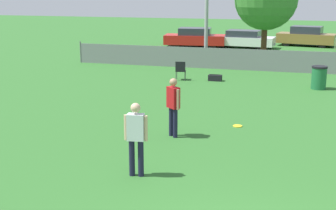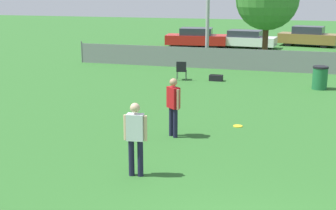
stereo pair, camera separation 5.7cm
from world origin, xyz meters
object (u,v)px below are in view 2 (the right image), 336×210
at_px(player_receiver_white, 135,134).
at_px(folding_chair_sideline, 182,69).
at_px(parked_car_red, 196,38).
at_px(parked_car_tan, 308,36).
at_px(parked_car_white, 245,39).
at_px(gear_bag_sideline, 216,78).
at_px(player_thrower_red, 173,103).
at_px(frisbee_disc, 238,126).
at_px(trash_bin, 320,78).

distance_m(player_receiver_white, folding_chair_sideline, 11.50).
xyz_separation_m(parked_car_red, parked_car_tan, (7.80, 2.80, 0.04)).
relative_size(player_receiver_white, folding_chair_sideline, 1.92).
bearing_deg(parked_car_white, folding_chair_sideline, -90.63).
bearing_deg(parked_car_red, gear_bag_sideline, -79.31).
bearing_deg(player_thrower_red, player_receiver_white, -50.43).
bearing_deg(gear_bag_sideline, parked_car_tan, 75.59).
distance_m(frisbee_disc, parked_car_tan, 22.44).
height_order(gear_bag_sideline, parked_car_white, parked_car_white).
relative_size(folding_chair_sideline, gear_bag_sideline, 1.46).
xyz_separation_m(gear_bag_sideline, parked_car_red, (-3.87, 12.47, 0.53)).
bearing_deg(trash_bin, frisbee_disc, -110.87).
relative_size(frisbee_disc, parked_car_red, 0.06).
distance_m(frisbee_disc, folding_chair_sideline, 7.69).
height_order(frisbee_disc, parked_car_tan, parked_car_tan).
xyz_separation_m(player_receiver_white, parked_car_tan, (3.52, 26.91, -0.27)).
distance_m(gear_bag_sideline, parked_car_red, 13.07).
relative_size(player_receiver_white, parked_car_white, 0.38).
xyz_separation_m(player_receiver_white, folding_chair_sideline, (-1.97, 11.32, -0.48)).
distance_m(player_thrower_red, parked_car_tan, 24.14).
xyz_separation_m(trash_bin, parked_car_red, (-8.40, 13.04, 0.18)).
bearing_deg(player_receiver_white, folding_chair_sideline, 93.06).
height_order(frisbee_disc, parked_car_red, parked_car_red).
xyz_separation_m(trash_bin, parked_car_white, (-4.92, 13.39, 0.13)).
relative_size(player_receiver_white, gear_bag_sideline, 2.80).
xyz_separation_m(gear_bag_sideline, parked_car_white, (-0.39, 12.82, 0.49)).
height_order(folding_chair_sideline, parked_car_red, parked_car_red).
xyz_separation_m(parked_car_red, parked_car_white, (3.48, 0.35, -0.04)).
height_order(parked_car_white, parked_car_tan, parked_car_tan).
relative_size(folding_chair_sideline, parked_car_white, 0.20).
bearing_deg(frisbee_disc, player_thrower_red, -136.91).
bearing_deg(parked_car_red, player_thrower_red, -85.06).
relative_size(folding_chair_sideline, parked_car_tan, 0.20).
relative_size(frisbee_disc, parked_car_tan, 0.07).
bearing_deg(player_thrower_red, frisbee_disc, 82.81).
xyz_separation_m(frisbee_disc, folding_chair_sideline, (-3.61, 6.77, 0.49)).
distance_m(trash_bin, parked_car_red, 15.51).
bearing_deg(player_receiver_white, frisbee_disc, 63.38).
relative_size(player_thrower_red, folding_chair_sideline, 1.92).
relative_size(player_receiver_white, parked_car_red, 0.37).
height_order(player_receiver_white, trash_bin, player_receiver_white).
distance_m(gear_bag_sideline, parked_car_white, 12.84).
xyz_separation_m(folding_chair_sideline, gear_bag_sideline, (1.56, 0.31, -0.36)).
bearing_deg(folding_chair_sideline, player_receiver_white, 90.14).
distance_m(gear_bag_sideline, parked_car_tan, 15.78).
xyz_separation_m(parked_car_white, parked_car_tan, (4.32, 2.45, 0.08)).
xyz_separation_m(player_thrower_red, parked_car_red, (-4.29, 21.07, -0.31)).
bearing_deg(trash_bin, player_receiver_white, -110.43).
bearing_deg(player_receiver_white, parked_car_tan, 75.74).
bearing_deg(parked_car_tan, player_thrower_red, -88.71).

